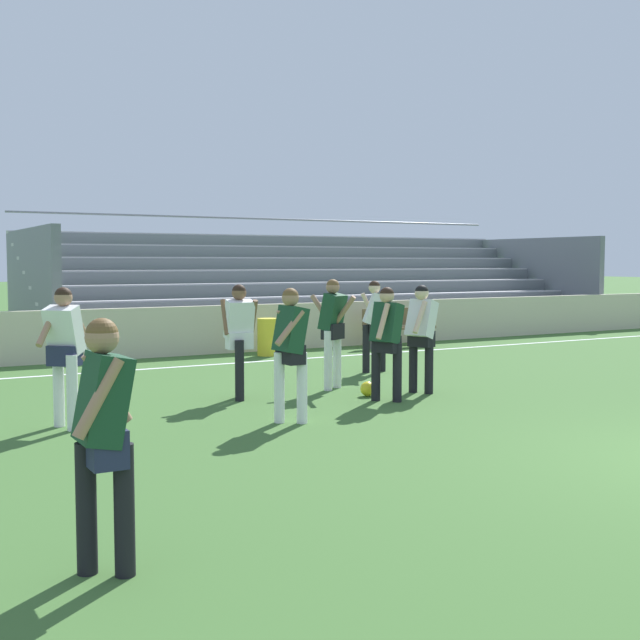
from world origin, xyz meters
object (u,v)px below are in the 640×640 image
player_dark_pressing_high (291,343)px  player_dark_overlapping (333,324)px  player_white_wide_right (421,329)px  player_white_challenging (239,331)px  bleacher_stand (326,281)px  trash_bin (268,337)px  player_dark_wide_left (104,424)px  player_dark_on_ball (387,334)px  player_white_deep_cover (374,318)px  player_white_dropping_back (64,345)px  bench_near_wall_gap (398,324)px  soccer_ball (368,389)px

player_dark_pressing_high → player_dark_overlapping: size_ratio=0.97×
player_white_wide_right → player_white_challenging: 2.73m
bleacher_stand → trash_bin: bleacher_stand is taller
player_dark_pressing_high → player_dark_wide_left: size_ratio=1.02×
trash_bin → player_dark_on_ball: player_dark_on_ball is taller
player_white_wide_right → player_dark_overlapping: player_dark_overlapping is taller
bleacher_stand → player_white_deep_cover: 8.59m
player_dark_pressing_high → player_white_deep_cover: bearing=44.3°
player_dark_on_ball → player_dark_pressing_high: 2.02m
player_white_deep_cover → bleacher_stand: bearing=65.8°
player_white_wide_right → player_white_challenging: bearing=162.0°
trash_bin → player_white_dropping_back: bearing=-134.0°
bench_near_wall_gap → player_dark_on_ball: (-4.37, -5.94, 0.41)m
player_dark_on_ball → player_white_dropping_back: player_white_dropping_back is taller
bench_near_wall_gap → player_white_challenging: bearing=-142.1°
player_dark_wide_left → bench_near_wall_gap: bearing=47.4°
player_dark_on_ball → player_white_deep_cover: player_white_deep_cover is taller
player_white_wide_right → trash_bin: bearing=88.5°
bleacher_stand → bench_near_wall_gap: bleacher_stand is taller
trash_bin → player_dark_on_ball: size_ratio=0.49×
player_white_deep_cover → player_dark_overlapping: bearing=-141.3°
player_white_wide_right → player_white_deep_cover: player_white_deep_cover is taller
trash_bin → player_dark_pressing_high: size_ratio=0.47×
player_white_wide_right → soccer_ball: 1.22m
bleacher_stand → player_white_wide_right: size_ratio=9.93×
player_white_challenging → player_white_dropping_back: 2.77m
player_dark_pressing_high → player_dark_wide_left: (-3.25, -3.71, -0.02)m
bench_near_wall_gap → player_dark_on_ball: bearing=-126.3°
trash_bin → player_white_wide_right: 5.57m
trash_bin → bleacher_stand: bearing=48.5°
player_dark_pressing_high → player_white_dropping_back: size_ratio=0.99×
player_white_challenging → player_dark_overlapping: 1.65m
bench_near_wall_gap → player_white_deep_cover: player_white_deep_cover is taller
player_white_deep_cover → soccer_ball: (-1.54, -2.16, -0.86)m
bench_near_wall_gap → player_dark_pressing_high: (-6.27, -6.65, 0.44)m
player_white_wide_right → player_dark_on_ball: size_ratio=1.00×
bleacher_stand → player_white_dropping_back: 13.86m
player_dark_wide_left → player_white_deep_cover: player_white_deep_cover is taller
player_dark_on_ball → player_white_deep_cover: size_ratio=0.99×
trash_bin → player_white_challenging: size_ratio=0.48×
bench_near_wall_gap → player_dark_wide_left: size_ratio=1.11×
bench_near_wall_gap → soccer_ball: size_ratio=8.18×
player_white_wide_right → player_dark_on_ball: (-0.86, -0.34, -0.01)m
player_white_wide_right → soccer_ball: player_white_wide_right is taller
bleacher_stand → player_white_challenging: bearing=-126.2°
trash_bin → player_dark_pressing_high: (-2.90, -6.59, 0.59)m
player_dark_overlapping → player_white_dropping_back: bearing=-166.7°
player_white_wide_right → player_white_challenging: player_white_challenging is taller
bleacher_stand → player_dark_overlapping: bleacher_stand is taller
bleacher_stand → bench_near_wall_gap: size_ratio=8.98×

